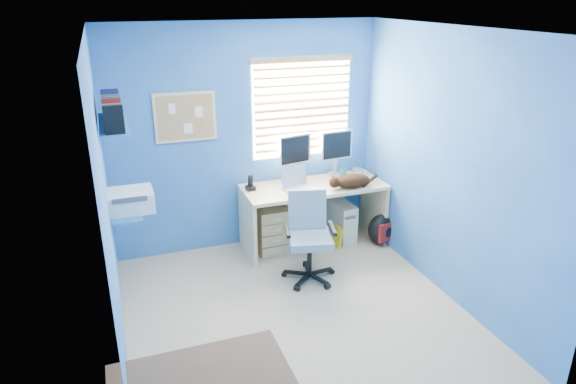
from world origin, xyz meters
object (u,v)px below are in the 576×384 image
object	(u,v)px
desk	(313,215)
cat	(352,181)
tower_pc	(342,220)
office_chair	(309,248)
laptop	(300,180)

from	to	relation	value
desk	cat	distance (m)	0.61
tower_pc	desk	bearing A→B (deg)	-175.62
cat	tower_pc	bearing A→B (deg)	82.71
desk	cat	xyz separation A→B (m)	(0.37, -0.20, 0.44)
desk	office_chair	bearing A→B (deg)	-115.83
laptop	cat	size ratio (longest dim) A/B	0.79
tower_pc	office_chair	world-z (taller)	office_chair
laptop	office_chair	bearing A→B (deg)	-116.51
desk	office_chair	size ratio (longest dim) A/B	1.78
desk	office_chair	xyz separation A→B (m)	(-0.32, -0.66, -0.03)
desk	tower_pc	distance (m)	0.42
tower_pc	cat	bearing A→B (deg)	-96.81
desk	office_chair	world-z (taller)	office_chair
tower_pc	office_chair	xyz separation A→B (m)	(-0.71, -0.71, 0.11)
desk	cat	world-z (taller)	cat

